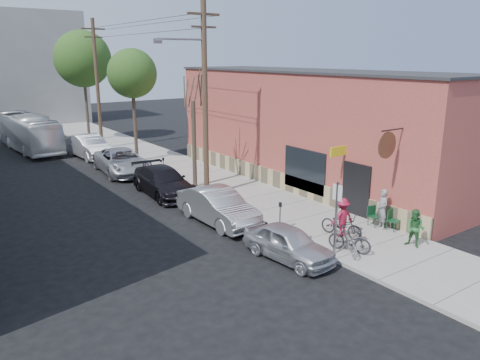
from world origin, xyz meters
TOP-DOWN VIEW (x-y plane):
  - ground at (0.00, 0.00)m, footprint 120.00×120.00m
  - sidewalk at (4.25, 11.00)m, footprint 4.50×58.00m
  - cafe_building at (8.99, 4.99)m, footprint 6.60×20.20m
  - sign_post at (2.35, -3.61)m, footprint 0.07×0.45m
  - parking_meter_near at (2.25, -0.54)m, footprint 0.14×0.14m
  - parking_meter_far at (2.25, 10.47)m, footprint 0.14×0.14m
  - utility_pole_near at (2.39, 5.75)m, footprint 3.57×0.28m
  - utility_pole_far at (2.45, 21.96)m, footprint 1.80×0.28m
  - tree_bare at (2.80, 7.60)m, footprint 0.24×0.24m
  - tree_leafy_mid at (2.80, 15.79)m, footprint 3.34×3.34m
  - tree_leafy_far at (2.80, 26.18)m, footprint 4.77×4.77m
  - patio_chair_a at (5.97, -2.56)m, footprint 0.58×0.58m
  - patio_chair_b at (6.20, -3.36)m, footprint 0.60×0.60m
  - patron_grey at (5.96, -2.92)m, footprint 0.64×0.75m
  - patron_green at (5.35, -4.96)m, footprint 0.72×0.84m
  - cyclist at (3.86, -2.55)m, footprint 1.12×0.72m
  - cyclist_bike at (3.86, -2.55)m, footprint 1.04×1.99m
  - parked_bike_a at (2.92, -3.82)m, footprint 1.07×1.74m
  - parked_bike_b at (2.84, -3.94)m, footprint 1.22×1.60m
  - car_0 at (0.80, -2.74)m, footprint 1.91×3.94m
  - car_1 at (0.80, 2.09)m, footprint 1.75×4.78m
  - car_2 at (0.80, 7.56)m, footprint 2.39×5.28m
  - car_3 at (0.80, 13.48)m, footprint 3.10×5.89m
  - car_4 at (0.62, 19.40)m, footprint 2.24×5.30m
  - bus at (-2.33, 25.18)m, footprint 2.96×10.36m

SIDE VIEW (x-z plane):
  - ground at x=0.00m, z-range 0.00..0.00m
  - sidewalk at x=4.25m, z-range 0.00..0.15m
  - parked_bike_b at x=2.84m, z-range 0.15..0.96m
  - patio_chair_a at x=5.97m, z-range 0.15..1.03m
  - patio_chair_b at x=6.20m, z-range 0.15..1.03m
  - cyclist_bike at x=3.86m, z-range 0.15..1.14m
  - car_0 at x=0.80m, z-range 0.00..1.30m
  - parked_bike_a at x=2.92m, z-range 0.15..1.16m
  - car_2 at x=0.80m, z-range 0.00..1.50m
  - car_1 at x=0.80m, z-range 0.00..1.57m
  - car_3 at x=0.80m, z-range 0.00..1.58m
  - car_4 at x=0.62m, z-range 0.00..1.70m
  - patron_green at x=5.35m, z-range 0.15..1.67m
  - cyclist at x=3.86m, z-range 0.15..1.79m
  - parking_meter_near at x=2.25m, z-range 0.36..1.60m
  - parking_meter_far at x=2.25m, z-range 0.36..1.60m
  - patron_grey at x=5.96m, z-range 0.15..1.91m
  - bus at x=-2.33m, z-range 0.00..2.85m
  - sign_post at x=2.35m, z-range 0.43..3.23m
  - tree_bare at x=2.80m, z-range 0.15..4.99m
  - cafe_building at x=8.99m, z-range 0.00..6.61m
  - utility_pole_far at x=2.45m, z-range 0.34..10.34m
  - utility_pole_near at x=2.39m, z-range 0.41..10.41m
  - tree_leafy_mid at x=2.80m, z-range 2.32..10.06m
  - tree_leafy_far at x=2.80m, z-range 2.43..11.78m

